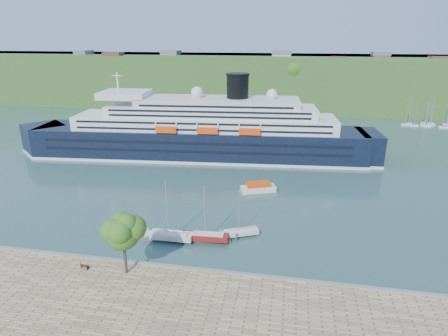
% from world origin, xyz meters
% --- Properties ---
extents(ground, '(400.00, 400.00, 0.00)m').
position_xyz_m(ground, '(0.00, 0.00, 0.00)').
color(ground, '#2B4C49').
rests_on(ground, ground).
extents(far_hillside, '(400.00, 50.00, 24.00)m').
position_xyz_m(far_hillside, '(0.00, 145.00, 12.00)').
color(far_hillside, '#3F6327').
rests_on(far_hillside, ground).
extents(quay_coping, '(220.00, 0.50, 0.30)m').
position_xyz_m(quay_coping, '(0.00, -0.20, 1.15)').
color(quay_coping, slate).
rests_on(quay_coping, promenade).
extents(cruise_ship, '(106.73, 24.37, 23.76)m').
position_xyz_m(cruise_ship, '(-9.63, 55.41, 11.88)').
color(cruise_ship, black).
rests_on(cruise_ship, ground).
extents(park_bench, '(1.52, 0.96, 0.91)m').
position_xyz_m(park_bench, '(-12.16, -2.84, 1.45)').
color(park_bench, '#4D2416').
rests_on(park_bench, promenade).
extents(promenade_tree, '(6.19, 6.19, 10.25)m').
position_xyz_m(promenade_tree, '(-5.74, -2.68, 6.13)').
color(promenade_tree, '#37671B').
rests_on(promenade_tree, promenade).
extents(floating_pontoon, '(16.57, 3.88, 0.37)m').
position_xyz_m(floating_pontoon, '(-0.78, 9.47, 0.18)').
color(floating_pontoon, '#67615B').
rests_on(floating_pontoon, ground).
extents(sailboat_white_near, '(8.11, 2.27, 10.47)m').
position_xyz_m(sailboat_white_near, '(-2.60, 8.47, 5.23)').
color(sailboat_white_near, silver).
rests_on(sailboat_white_near, ground).
extents(sailboat_red, '(7.67, 2.49, 9.78)m').
position_xyz_m(sailboat_red, '(3.61, 9.33, 4.89)').
color(sailboat_red, maroon).
rests_on(sailboat_red, ground).
extents(sailboat_white_far, '(6.78, 4.43, 8.54)m').
position_xyz_m(sailboat_white_far, '(8.91, 12.21, 4.27)').
color(sailboat_white_far, silver).
rests_on(sailboat_white_far, ground).
extents(tender_launch, '(8.34, 5.35, 2.18)m').
position_xyz_m(tender_launch, '(9.90, 32.76, 1.09)').
color(tender_launch, '#E9460D').
rests_on(tender_launch, ground).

